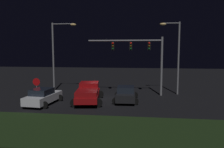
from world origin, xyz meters
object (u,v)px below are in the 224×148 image
at_px(pickup_truck, 88,92).
at_px(car_sedan, 126,94).
at_px(car_sedan_far, 43,96).
at_px(stop_sign, 37,85).
at_px(street_lamp_right, 175,49).
at_px(traffic_signal_gantry, 139,51).
at_px(street_lamp_left, 58,48).

relative_size(pickup_truck, car_sedan, 1.26).
bearing_deg(pickup_truck, car_sedan_far, 102.84).
relative_size(pickup_truck, stop_sign, 2.52).
height_order(car_sedan, street_lamp_right, street_lamp_right).
bearing_deg(car_sedan_far, car_sedan, -68.46).
xyz_separation_m(car_sedan, traffic_signal_gantry, (1.28, 3.25, 4.16)).
height_order(traffic_signal_gantry, street_lamp_right, street_lamp_right).
relative_size(car_sedan_far, street_lamp_right, 0.56).
distance_m(traffic_signal_gantry, street_lamp_right, 4.06).
distance_m(car_sedan, car_sedan_far, 7.93).
bearing_deg(street_lamp_right, pickup_truck, -151.03).
bearing_deg(street_lamp_left, pickup_truck, -45.85).
bearing_deg(stop_sign, pickup_truck, -2.23).
xyz_separation_m(car_sedan_far, traffic_signal_gantry, (8.89, 5.49, 4.16)).
xyz_separation_m(car_sedan_far, street_lamp_left, (-0.91, 6.55, 4.51)).
bearing_deg(car_sedan, street_lamp_left, 61.59).
bearing_deg(street_lamp_left, car_sedan_far, -82.06).
bearing_deg(pickup_truck, street_lamp_left, 36.27).
bearing_deg(street_lamp_right, car_sedan, -141.49).
bearing_deg(street_lamp_right, traffic_signal_gantry, -166.94).
xyz_separation_m(pickup_truck, street_lamp_left, (-4.90, 5.05, 4.25)).
height_order(car_sedan_far, stop_sign, stop_sign).
height_order(car_sedan, stop_sign, stop_sign).
xyz_separation_m(pickup_truck, traffic_signal_gantry, (4.91, 3.99, 3.90)).
height_order(traffic_signal_gantry, stop_sign, traffic_signal_gantry).
relative_size(traffic_signal_gantry, street_lamp_left, 1.00).
bearing_deg(car_sedan_far, stop_sign, 45.09).
relative_size(traffic_signal_gantry, street_lamp_right, 1.02).
distance_m(car_sedan, street_lamp_left, 10.56).
distance_m(pickup_truck, street_lamp_right, 10.93).
relative_size(car_sedan, car_sedan_far, 0.98).
relative_size(street_lamp_right, stop_sign, 3.67).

